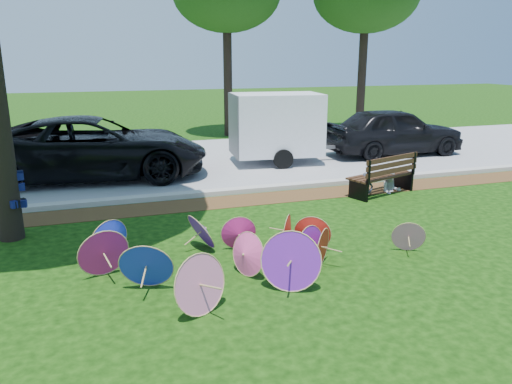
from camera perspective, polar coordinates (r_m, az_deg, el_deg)
ground at (r=7.51m, az=1.14°, el=-10.83°), size 90.00×90.00×0.00m
mulch_strip at (r=11.57m, az=-6.22°, el=-1.38°), size 90.00×1.00×0.01m
curb at (r=12.21m, az=-6.92°, el=-0.23°), size 90.00×0.30×0.12m
street at (r=16.21m, az=-9.83°, el=3.31°), size 90.00×8.00×0.01m
parasol_pile at (r=7.88m, az=-2.71°, el=-6.56°), size 5.81×2.95×0.90m
black_van at (r=14.51m, az=-18.03°, el=4.82°), size 6.42×3.45×1.71m
dark_pickup at (r=17.84m, az=15.48°, el=6.71°), size 4.77×1.93×1.62m
cargo_trailer at (r=15.75m, az=2.36°, el=7.75°), size 2.86×1.98×2.49m
park_bench at (r=12.64m, az=14.07°, el=1.97°), size 2.02×1.28×0.98m
person_left at (r=12.50m, az=12.59°, el=2.04°), size 0.40×0.28×1.04m
person_right at (r=12.86m, az=15.28°, el=2.27°), size 0.60×0.53×1.05m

